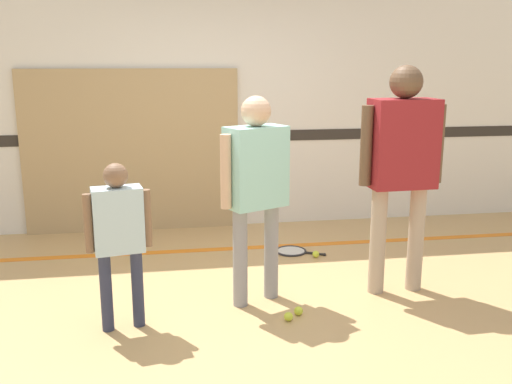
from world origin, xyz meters
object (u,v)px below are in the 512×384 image
tennis_ball_near_instructor (288,317)px  tennis_ball_stray_right (299,311)px  person_student_left (119,229)px  tennis_ball_by_spare_racket (316,254)px  tennis_ball_stray_left (134,258)px  racket_spare_on_floor (293,251)px  person_student_right (402,156)px  person_instructor (256,178)px

tennis_ball_near_instructor → tennis_ball_stray_right: (0.09, 0.08, 0.00)m
person_student_left → tennis_ball_by_spare_racket: person_student_left is taller
tennis_ball_by_spare_racket → tennis_ball_stray_left: bearing=174.3°
racket_spare_on_floor → tennis_ball_near_instructor: (-0.37, -1.49, 0.02)m
tennis_ball_stray_right → tennis_ball_stray_left: bearing=132.4°
person_student_left → tennis_ball_stray_right: 1.45m
person_student_right → tennis_ball_by_spare_racket: bearing=-66.0°
person_student_left → person_student_right: person_student_right is taller
tennis_ball_by_spare_racket → person_student_left: bearing=-144.9°
tennis_ball_stray_left → person_student_right: bearing=-26.0°
racket_spare_on_floor → tennis_ball_by_spare_racket: size_ratio=7.95×
person_instructor → person_student_left: (-1.00, -0.31, -0.26)m
person_student_left → tennis_ball_stray_left: size_ratio=17.97×
racket_spare_on_floor → tennis_ball_by_spare_racket: (0.19, -0.19, 0.02)m
tennis_ball_stray_right → person_instructor: bearing=131.1°
person_instructor → tennis_ball_by_spare_racket: (0.73, 0.91, -0.96)m
tennis_ball_by_spare_racket → tennis_ball_stray_left: same height
person_student_right → tennis_ball_by_spare_racket: size_ratio=27.59×
person_student_left → tennis_ball_stray_right: bearing=-10.6°
person_student_left → person_student_right: (2.16, 0.34, 0.39)m
person_instructor → tennis_ball_stray_left: bearing=107.7°
tennis_ball_near_instructor → tennis_ball_by_spare_racket: (0.55, 1.30, 0.00)m
tennis_ball_near_instructor → tennis_ball_stray_left: 1.88m
racket_spare_on_floor → person_instructor: bearing=-88.0°
racket_spare_on_floor → tennis_ball_stray_right: (-0.27, -1.41, 0.02)m
racket_spare_on_floor → tennis_ball_stray_left: 1.54m
racket_spare_on_floor → tennis_ball_stray_left: size_ratio=7.95×
racket_spare_on_floor → tennis_ball_stray_right: bearing=-72.5°
person_student_right → tennis_ball_near_instructor: 1.53m
racket_spare_on_floor → tennis_ball_near_instructor: bearing=-75.4°
person_student_right → tennis_ball_near_instructor: bearing=20.9°
tennis_ball_stray_left → person_student_left: bearing=-90.1°
person_instructor → person_student_right: bearing=-23.8°
tennis_ball_stray_right → tennis_ball_by_spare_racket: bearing=69.4°
tennis_ball_near_instructor → tennis_ball_by_spare_racket: size_ratio=1.00×
tennis_ball_stray_left → tennis_ball_by_spare_racket: bearing=-5.7°
racket_spare_on_floor → tennis_ball_stray_right: 1.43m
person_instructor → tennis_ball_stray_right: (0.27, -0.31, -0.96)m
person_student_left → tennis_ball_near_instructor: 1.37m
racket_spare_on_floor → tennis_ball_near_instructor: tennis_ball_near_instructor is taller
person_student_left → tennis_ball_stray_left: person_student_left is taller
person_student_left → tennis_ball_stray_left: (0.00, 1.39, -0.70)m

